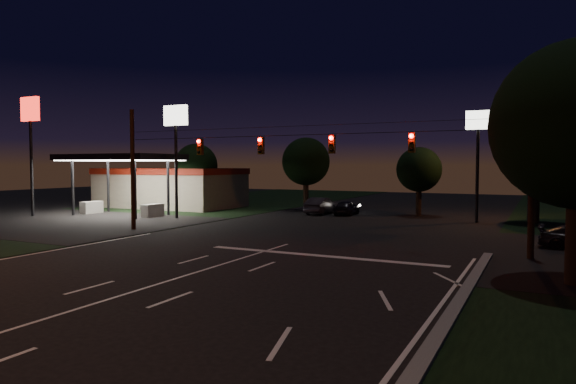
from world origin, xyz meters
The scene contains 17 objects.
ground centered at (0.00, 0.00, 0.00)m, with size 140.00×140.00×0.00m, color black.
cross_street_left centered at (-20.00, 16.00, 0.00)m, with size 20.00×16.00×0.02m, color black.
stop_bar centered at (3.00, 11.50, 0.01)m, with size 12.00×0.50×0.01m, color silver.
utility_pole_right centered at (12.00, 15.00, 0.00)m, with size 0.30×0.30×9.00m, color black.
utility_pole_left centered at (-12.00, 15.00, 0.00)m, with size 0.28×0.28×8.00m, color black.
signal_span centered at (0.00, 14.96, 5.50)m, with size 24.00×0.40×1.56m.
gas_station centered at (-21.86, 30.39, 2.38)m, with size 14.20×16.10×5.25m.
pole_sign_left_near centered at (-14.00, 22.00, 6.98)m, with size 2.20×0.30×9.10m.
pole_sign_left_far centered at (-26.00, 18.00, 7.61)m, with size 2.00×0.30×10.00m.
pole_sign_right centered at (8.00, 30.00, 6.24)m, with size 1.80×0.30×8.40m.
street_light_right_far centered at (11.24, 32.00, 5.24)m, with size 2.20×0.35×9.00m.
tree_far_a centered at (-17.98, 30.12, 4.26)m, with size 4.20×4.20×6.42m.
tree_far_b centered at (-7.98, 34.13, 4.61)m, with size 4.60×4.60×6.98m.
tree_far_c centered at (3.02, 33.10, 3.90)m, with size 3.80×3.80×5.86m.
tree_far_d centered at (12.02, 31.13, 4.83)m, with size 4.80×4.80×7.30m.
car_oncoming_a centered at (-2.82, 31.18, 0.64)m, with size 1.50×3.73×1.27m, color black.
car_oncoming_b centered at (-5.14, 30.95, 0.73)m, with size 1.54×4.42×1.46m, color black.
Camera 1 is at (12.44, -10.90, 4.32)m, focal length 32.00 mm.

